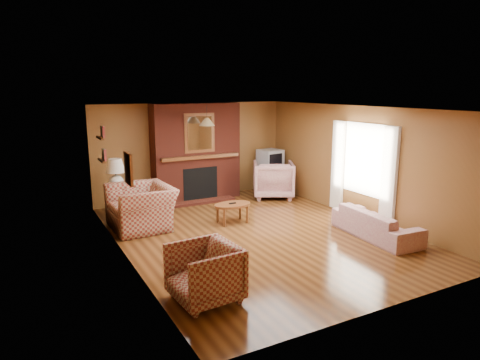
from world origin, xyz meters
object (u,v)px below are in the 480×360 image
floral_sofa (376,223)px  plaid_armchair (204,273)px  coffee_table (232,206)px  side_table (118,203)px  floral_armchair (273,179)px  plaid_loveseat (141,207)px  table_lamp (116,173)px  tv_stand (270,180)px  crt_tv (270,159)px  fireplace (196,153)px

floral_sofa → plaid_armchair: bearing=105.2°
floral_sofa → coffee_table: size_ratio=2.28×
floral_sofa → side_table: (-4.00, 3.66, 0.03)m
plaid_armchair → floral_armchair: size_ratio=0.83×
plaid_loveseat → side_table: bearing=-168.7°
floral_armchair → table_lamp: (-3.91, 0.19, 0.50)m
side_table → tv_stand: size_ratio=0.92×
floral_armchair → side_table: (-3.91, 0.19, -0.17)m
coffee_table → crt_tv: bearing=42.4°
floral_sofa → floral_armchair: bearing=5.5°
fireplace → plaid_loveseat: size_ratio=1.82×
floral_armchair → side_table: bearing=25.4°
plaid_loveseat → floral_sofa: plaid_loveseat is taller
side_table → crt_tv: 4.21m
fireplace → coffee_table: fireplace is taller
table_lamp → plaid_loveseat: bearing=-76.4°
plaid_armchair → fireplace: bearing=154.5°
fireplace → side_table: size_ratio=4.11×
plaid_armchair → table_lamp: bearing=177.9°
floral_armchair → plaid_loveseat: bearing=41.2°
plaid_armchair → floral_sofa: (3.85, 0.76, -0.12)m
side_table → crt_tv: size_ratio=0.93×
plaid_armchair → floral_armchair: floral_armchair is taller
floral_armchair → tv_stand: floral_armchair is taller
plaid_loveseat → crt_tv: crt_tv is taller
plaid_loveseat → plaid_armchair: size_ratio=1.55×
plaid_armchair → crt_tv: size_ratio=1.35×
fireplace → floral_armchair: size_ratio=2.35×
coffee_table → tv_stand: size_ratio=1.25×
plaid_loveseat → table_lamp: 1.19m
fireplace → coffee_table: size_ratio=3.01×
plaid_armchair → crt_tv: crt_tv is taller
floral_sofa → coffee_table: bearing=48.4°
coffee_table → crt_tv: (2.15, 1.96, 0.54)m
floral_sofa → table_lamp: table_lamp is taller
table_lamp → crt_tv: size_ratio=1.10×
fireplace → side_table: 2.34m
plaid_loveseat → crt_tv: 4.16m
floral_armchair → side_table: 3.92m
coffee_table → plaid_armchair: bearing=-123.5°
floral_sofa → tv_stand: size_ratio=2.85×
fireplace → floral_armchair: (1.81, -0.73, -0.72)m
side_table → crt_tv: (4.15, 0.34, 0.60)m
table_lamp → crt_tv: table_lamp is taller
side_table → plaid_loveseat: bearing=-76.4°
floral_armchair → plaid_armchair: bearing=76.6°
floral_armchair → tv_stand: size_ratio=1.60×
plaid_armchair → crt_tv: bearing=135.9°
plaid_loveseat → table_lamp: size_ratio=1.91×
coffee_table → tv_stand: bearing=42.5°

